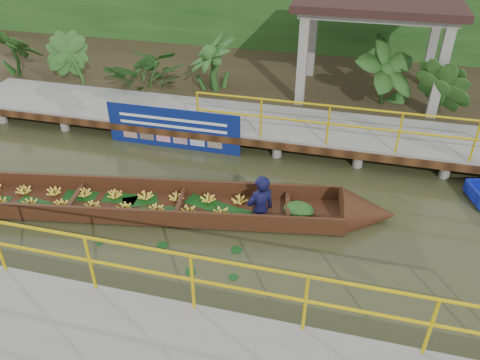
# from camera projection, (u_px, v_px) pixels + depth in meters

# --- Properties ---
(ground) EXTENTS (80.00, 80.00, 0.00)m
(ground) POSITION_uv_depth(u_px,v_px,m) (207.00, 213.00, 9.87)
(ground) COLOR #2C3018
(ground) RESTS_ON ground
(land_strip) EXTENTS (30.00, 8.00, 0.45)m
(land_strip) POSITION_uv_depth(u_px,v_px,m) (273.00, 78.00, 15.84)
(land_strip) COLOR #2F2317
(land_strip) RESTS_ON ground
(far_dock) EXTENTS (16.00, 2.06, 1.66)m
(far_dock) POSITION_uv_depth(u_px,v_px,m) (246.00, 123.00, 12.39)
(far_dock) COLOR gray
(far_dock) RESTS_ON ground
(pavilion) EXTENTS (4.40, 3.00, 3.00)m
(pavilion) POSITION_uv_depth(u_px,v_px,m) (376.00, 12.00, 12.83)
(pavilion) COLOR gray
(pavilion) RESTS_ON ground
(foliage_backdrop) EXTENTS (30.00, 0.80, 4.00)m
(foliage_backdrop) POSITION_uv_depth(u_px,v_px,m) (288.00, 6.00, 16.90)
(foliage_backdrop) COLOR #183F14
(foliage_backdrop) RESTS_ON ground
(vendor_boat) EXTENTS (11.20, 2.95, 2.19)m
(vendor_boat) POSITION_uv_depth(u_px,v_px,m) (138.00, 201.00, 9.85)
(vendor_boat) COLOR #33190E
(vendor_boat) RESTS_ON ground
(blue_banner) EXTENTS (3.54, 0.04, 1.11)m
(blue_banner) POSITION_uv_depth(u_px,v_px,m) (173.00, 129.00, 11.92)
(blue_banner) COLOR navy
(blue_banner) RESTS_ON ground
(tropical_plants) EXTENTS (14.26, 1.26, 1.57)m
(tropical_plants) POSITION_uv_depth(u_px,v_px,m) (203.00, 66.00, 13.86)
(tropical_plants) COLOR #183F14
(tropical_plants) RESTS_ON ground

